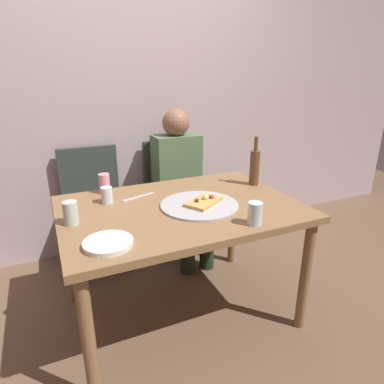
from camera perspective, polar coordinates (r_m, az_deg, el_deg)
ground_plane at (r=2.25m, az=-1.74°, el=-19.72°), size 8.00×8.00×0.00m
back_wall at (r=2.78m, az=-11.13°, el=16.76°), size 6.00×0.10×2.60m
dining_table at (r=1.91m, az=-1.94°, el=-4.62°), size 1.31×0.92×0.73m
pizza_tray at (r=1.87m, az=1.27°, el=-2.23°), size 0.44×0.44×0.01m
pizza_slice_last at (r=1.87m, az=2.05°, el=-1.58°), size 0.26×0.23×0.05m
wine_bottle at (r=2.22m, az=10.63°, el=4.28°), size 0.06×0.06×0.32m
tumbler_near at (r=1.96m, az=-14.34°, el=-0.52°), size 0.07×0.07×0.09m
tumbler_far at (r=1.66m, az=10.70°, el=-3.62°), size 0.07×0.07×0.11m
wine_glass at (r=1.74m, az=-20.01°, el=-3.36°), size 0.07×0.07×0.12m
soda_can at (r=2.11m, az=-14.71°, el=1.40°), size 0.07×0.07×0.12m
plate_stack at (r=1.50m, az=-14.13°, el=-8.47°), size 0.22×0.22×0.02m
table_knife at (r=2.02m, az=-9.11°, el=-0.83°), size 0.22×0.09×0.01m
chair_left at (r=2.65m, az=-16.45°, el=-1.33°), size 0.44×0.44×0.90m
chair_right at (r=2.80m, az=-3.05°, el=0.64°), size 0.44×0.44×0.90m
guest_in_sweater at (r=2.62m, az=-1.89°, el=2.28°), size 0.36×0.56×1.17m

